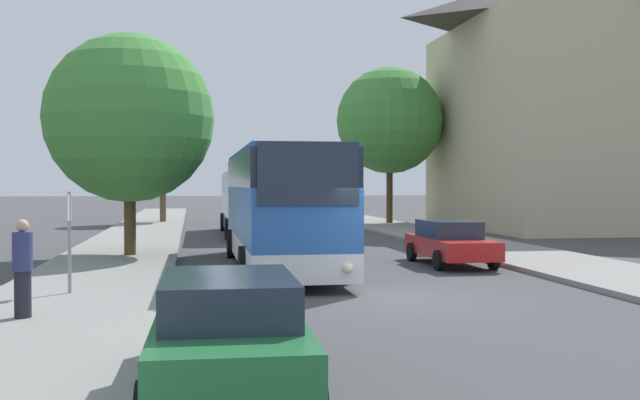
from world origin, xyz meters
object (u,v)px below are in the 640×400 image
Objects in this scene: parked_car_right_near at (450,242)px; pedestrian_waiting_near at (23,268)px; bus_middle at (250,201)px; parked_car_left_curb at (228,335)px; tree_right_near at (390,121)px; tree_left_far at (129,118)px; bus_stop_sign at (69,230)px; bus_front at (279,206)px; tree_left_near at (163,146)px.

pedestrian_waiting_near is at bearing 37.53° from parked_car_right_near.
bus_middle is 2.55× the size of parked_car_left_curb.
bus_middle is at bearing -141.49° from tree_right_near.
pedestrian_waiting_near is at bearing -116.17° from tree_right_near.
tree_left_far reaches higher than pedestrian_waiting_near.
parked_car_left_curb is 0.45× the size of tree_right_near.
bus_stop_sign is 1.26× the size of pedestrian_waiting_near.
pedestrian_waiting_near is at bearing -96.45° from bus_stop_sign.
parked_car_right_near is (5.48, 0.03, -1.16)m from bus_front.
tree_left_near is at bearing 94.39° from parked_car_left_curb.
bus_front is at bearing -112.94° from tree_right_near.
tree_left_far is 0.78× the size of tree_right_near.
tree_right_near is at bearing 73.27° from parked_car_left_curb.
tree_right_near is at bearing -99.95° from parked_car_right_near.
parked_car_left_curb is 2.47× the size of pedestrian_waiting_near.
parked_car_right_near is at bearing -70.87° from bus_middle.
bus_front is at bearing 45.05° from bus_stop_sign.
bus_middle is at bearing 50.76° from pedestrian_waiting_near.
pedestrian_waiting_near is (-11.18, -8.47, 0.32)m from parked_car_right_near.
bus_middle is 1.55× the size of tree_left_near.
pedestrian_waiting_near is (-5.70, -8.44, -0.84)m from bus_front.
bus_stop_sign is 0.23× the size of tree_right_near.
tree_right_near is (4.14, 22.69, 5.83)m from parked_car_right_near.
pedestrian_waiting_near is 0.24× the size of tree_left_far.
pedestrian_waiting_near is 0.18× the size of tree_right_near.
bus_stop_sign is at bearing -104.85° from bus_middle.
bus_middle reaches higher than pedestrian_waiting_near.
pedestrian_waiting_near is at bearing 124.05° from parked_car_left_curb.
pedestrian_waiting_near is at bearing -94.46° from tree_left_far.
pedestrian_waiting_near is at bearing -123.71° from bus_front.
bus_stop_sign is at bearing 26.85° from parked_car_right_near.
tree_left_far is at bearing 86.21° from bus_stop_sign.
bus_middle reaches higher than bus_stop_sign.
bus_front is at bearing -80.55° from tree_left_near.
bus_front is 25.11m from tree_right_near.
bus_middle is 12.83m from tree_right_near.
pedestrian_waiting_near is 12.78m from tree_left_far.
tree_left_near is at bearing 112.95° from bus_middle.
tree_left_far is 23.87m from tree_right_near.
parked_car_right_near is at bearing 0.66° from bus_front.
tree_right_near is at bearing 38.79° from pedestrian_waiting_near.
tree_left_near is at bearing 62.98° from pedestrian_waiting_near.
parked_car_right_near is at bearing 12.11° from pedestrian_waiting_near.
parked_car_left_curb is 9.04m from bus_stop_sign.
bus_front is 1.67× the size of tree_left_near.
tree_left_far reaches higher than bus_front.
bus_stop_sign is at bearing -118.05° from tree_right_near.
parked_car_left_curb is 18.18m from tree_left_far.
parked_car_right_near is (7.71, 13.84, -0.05)m from parked_car_left_curb.
bus_front is 1.07× the size of bus_middle.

